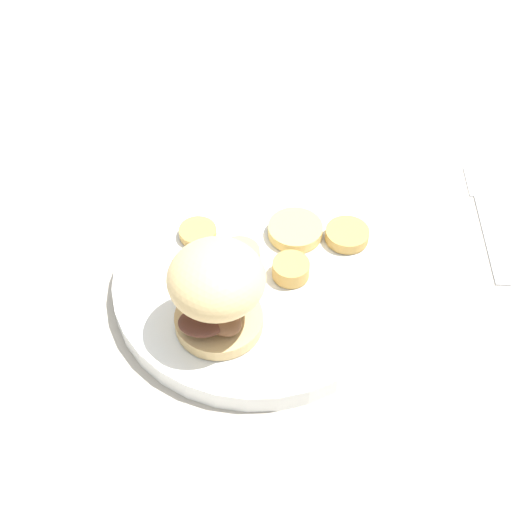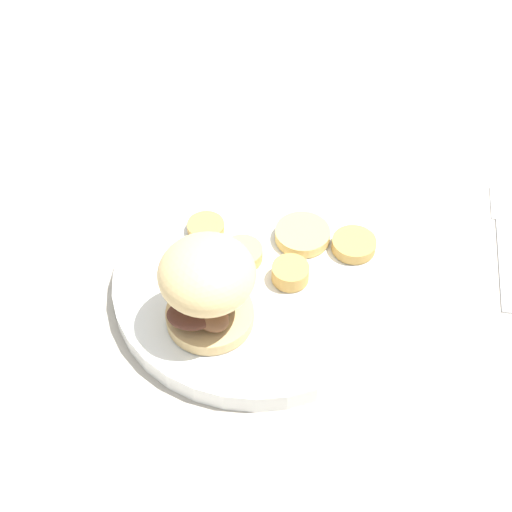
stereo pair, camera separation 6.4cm
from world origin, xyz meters
The scene contains 9 objects.
ground_plane centered at (0.00, 0.00, 0.00)m, with size 4.00×4.00×0.00m, color #B2A899.
dinner_plate centered at (0.00, 0.00, 0.01)m, with size 0.28×0.28×0.02m.
sandwich centered at (0.06, -0.03, 0.07)m, with size 0.09×0.09×0.09m.
potato_round_0 centered at (0.00, 0.03, 0.03)m, with size 0.04×0.04×0.02m, color tan.
potato_round_1 centered at (-0.02, -0.02, 0.03)m, with size 0.04×0.04×0.01m, color #DBB766.
potato_round_2 centered at (-0.05, 0.09, 0.03)m, with size 0.04×0.04×0.01m, color tan.
potato_round_3 centered at (-0.06, 0.04, 0.03)m, with size 0.06×0.06×0.01m, color #DBB766.
potato_round_4 centered at (-0.05, -0.06, 0.03)m, with size 0.04×0.04×0.01m, color tan.
fork centered at (-0.11, 0.25, 0.00)m, with size 0.18×0.03×0.00m.
Camera 2 is at (0.44, 0.09, 0.55)m, focal length 50.00 mm.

